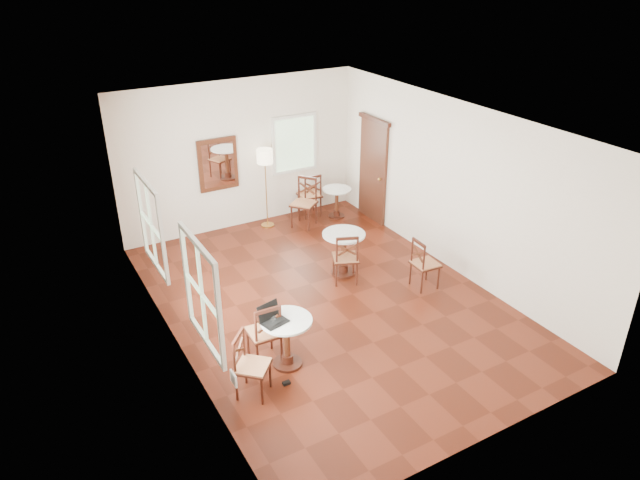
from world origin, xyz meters
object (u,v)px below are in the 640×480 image
at_px(chair_mid_a, 345,258).
at_px(chair_near_a, 265,332).
at_px(chair_back_b, 304,203).
at_px(chair_mid_b, 424,264).
at_px(power_adapter, 286,383).
at_px(cafe_table_near, 287,337).
at_px(mouse, 273,319).
at_px(water_glass, 274,320).
at_px(cafe_table_mid, 344,249).
at_px(chair_back_a, 310,195).
at_px(navy_mug, 273,312).
at_px(chair_near_b, 251,365).
at_px(laptop, 272,317).
at_px(cafe_table_back, 337,199).
at_px(floor_lamp, 265,162).

bearing_deg(chair_mid_a, chair_near_a, 54.29).
bearing_deg(chair_mid_a, chair_back_b, -78.47).
relative_size(chair_mid_b, power_adapter, 8.75).
xyz_separation_m(cafe_table_near, mouse, (-0.16, 0.07, 0.31)).
relative_size(cafe_table_near, water_glass, 6.77).
height_order(cafe_table_mid, chair_mid_a, chair_mid_a).
relative_size(cafe_table_mid, power_adapter, 7.71).
relative_size(chair_mid_b, mouse, 8.54).
distance_m(cafe_table_near, chair_mid_a, 2.43).
xyz_separation_m(chair_back_b, water_glass, (-2.56, -3.91, 0.30)).
distance_m(chair_mid_b, chair_back_b, 3.23).
bearing_deg(chair_back_a, navy_mug, 58.61).
xyz_separation_m(chair_near_b, chair_back_b, (3.04, 4.19, 0.06)).
bearing_deg(water_glass, cafe_table_near, 2.48).
bearing_deg(cafe_table_near, laptop, 160.92).
bearing_deg(chair_mid_b, chair_near_a, 102.12).
xyz_separation_m(cafe_table_mid, power_adapter, (-2.21, -2.14, -0.47)).
bearing_deg(navy_mug, chair_back_b, 56.28).
xyz_separation_m(cafe_table_near, cafe_table_back, (3.18, 3.94, -0.07)).
distance_m(chair_back_a, chair_back_b, 0.51).
relative_size(chair_mid_b, floor_lamp, 0.54).
height_order(chair_near_a, laptop, laptop).
relative_size(cafe_table_mid, floor_lamp, 0.48).
bearing_deg(cafe_table_mid, chair_mid_a, -114.80).
height_order(laptop, navy_mug, laptop).
distance_m(mouse, navy_mug, 0.13).
bearing_deg(chair_back_b, cafe_table_near, -69.31).
bearing_deg(chair_mid_a, chair_mid_b, 165.57).
relative_size(chair_near_b, chair_back_a, 0.94).
bearing_deg(chair_near_b, chair_back_a, 6.51).
bearing_deg(cafe_table_back, water_glass, -130.45).
bearing_deg(chair_back_b, chair_near_a, -73.30).
bearing_deg(cafe_table_mid, mouse, -141.80).
bearing_deg(chair_near_b, navy_mug, -6.16).
bearing_deg(laptop, chair_near_a, 89.35).
bearing_deg(chair_near_b, power_adapter, -55.61).
distance_m(cafe_table_back, floor_lamp, 1.82).
bearing_deg(navy_mug, laptop, -121.46).
bearing_deg(cafe_table_back, laptop, -130.91).
xyz_separation_m(cafe_table_back, chair_near_b, (-3.84, -4.23, 0.05)).
bearing_deg(cafe_table_near, chair_back_a, 57.59).
bearing_deg(chair_mid_b, power_adapter, 112.47).
distance_m(cafe_table_back, navy_mug, 5.00).
xyz_separation_m(cafe_table_back, chair_mid_b, (-0.23, -3.22, 0.05)).
bearing_deg(power_adapter, chair_mid_a, 42.05).
height_order(cafe_table_mid, water_glass, water_glass).
relative_size(cafe_table_mid, chair_back_a, 0.83).
distance_m(chair_near_a, laptop, 0.38).
xyz_separation_m(cafe_table_near, navy_mug, (-0.10, 0.19, 0.33)).
bearing_deg(chair_near_b, cafe_table_mid, -9.25).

